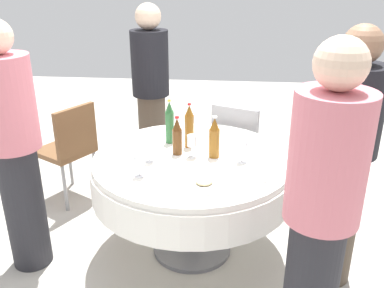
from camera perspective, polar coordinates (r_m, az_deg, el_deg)
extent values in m
plane|color=#B7B2A8|center=(3.18, 0.00, -13.97)|extent=(10.00, 10.00, 0.00)
cylinder|color=white|center=(2.81, 0.00, -2.12)|extent=(1.32, 1.32, 0.04)
cylinder|color=white|center=(2.87, 0.00, -4.48)|extent=(1.35, 1.35, 0.22)
cylinder|color=slate|center=(3.04, 0.00, -10.35)|extent=(0.14, 0.14, 0.48)
cylinder|color=slate|center=(3.17, 0.00, -13.76)|extent=(0.56, 0.56, 0.03)
cylinder|color=#8C5619|center=(2.92, -0.37, 1.76)|extent=(0.06, 0.06, 0.23)
cone|color=#8C5619|center=(2.87, -0.37, 4.59)|extent=(0.06, 0.06, 0.07)
cylinder|color=red|center=(2.86, -0.38, 5.40)|extent=(0.02, 0.02, 0.01)
cylinder|color=#2D6B38|center=(3.00, -3.03, 2.27)|extent=(0.06, 0.06, 0.23)
cone|color=#2D6B38|center=(2.95, -3.09, 5.05)|extent=(0.06, 0.06, 0.08)
cylinder|color=gold|center=(2.94, -3.11, 5.88)|extent=(0.02, 0.02, 0.01)
cylinder|color=#8C5619|center=(2.77, 3.02, 0.10)|extent=(0.07, 0.07, 0.19)
cone|color=#8C5619|center=(2.72, 3.08, 2.75)|extent=(0.06, 0.06, 0.08)
cylinder|color=silver|center=(2.71, 3.10, 3.65)|extent=(0.03, 0.03, 0.01)
cylinder|color=#593314|center=(2.82, -2.01, 0.29)|extent=(0.07, 0.07, 0.17)
cone|color=#593314|center=(2.77, -2.04, 2.72)|extent=(0.06, 0.06, 0.08)
cylinder|color=red|center=(2.76, -2.06, 3.63)|extent=(0.03, 0.03, 0.01)
cylinder|color=white|center=(2.75, 6.74, -2.41)|extent=(0.06, 0.06, 0.00)
cylinder|color=white|center=(2.73, 6.78, -1.59)|extent=(0.01, 0.01, 0.08)
cylinder|color=white|center=(2.70, 6.85, -0.20)|extent=(0.07, 0.07, 0.06)
cylinder|color=white|center=(2.57, -7.08, -4.29)|extent=(0.06, 0.06, 0.00)
cylinder|color=white|center=(2.55, -7.12, -3.59)|extent=(0.01, 0.01, 0.07)
cylinder|color=white|center=(2.52, -7.19, -2.21)|extent=(0.07, 0.07, 0.07)
cylinder|color=maroon|center=(2.53, -7.17, -2.61)|extent=(0.06, 0.06, 0.03)
cylinder|color=white|center=(2.81, 0.06, -1.69)|extent=(0.06, 0.06, 0.00)
cylinder|color=white|center=(2.79, 0.06, -0.95)|extent=(0.01, 0.01, 0.08)
cylinder|color=white|center=(2.76, 0.06, 0.48)|extent=(0.07, 0.07, 0.07)
cylinder|color=white|center=(2.75, -5.75, -2.31)|extent=(0.06, 0.06, 0.00)
cylinder|color=white|center=(2.74, -5.78, -1.59)|extent=(0.01, 0.01, 0.07)
cylinder|color=white|center=(2.71, -5.84, -0.16)|extent=(0.07, 0.07, 0.08)
cylinder|color=maroon|center=(2.72, -5.83, -0.57)|extent=(0.06, 0.06, 0.03)
cylinder|color=white|center=(2.45, 1.64, -5.41)|extent=(0.25, 0.25, 0.02)
ellipsoid|color=tan|center=(2.44, 1.65, -5.03)|extent=(0.11, 0.10, 0.02)
cylinder|color=white|center=(2.92, -9.29, -0.88)|extent=(0.22, 0.22, 0.02)
cylinder|color=white|center=(2.60, 8.82, -3.92)|extent=(0.23, 0.23, 0.02)
cube|color=silver|center=(3.19, -3.78, 1.33)|extent=(0.18, 0.06, 0.00)
cylinder|color=#4C3F33|center=(2.84, 18.91, -9.38)|extent=(0.26, 0.26, 0.90)
cylinder|color=black|center=(2.56, 20.90, 4.28)|extent=(0.34, 0.34, 0.52)
sphere|color=#8C664C|center=(2.47, 22.11, 12.38)|extent=(0.22, 0.22, 0.22)
cylinder|color=#D8727F|center=(1.89, 17.91, -1.91)|extent=(0.34, 0.34, 0.60)
sphere|color=beige|center=(1.77, 19.50, 10.20)|extent=(0.22, 0.22, 0.22)
cylinder|color=#4C3F33|center=(4.09, -5.34, 1.19)|extent=(0.26, 0.26, 0.81)
cylinder|color=black|center=(3.89, -5.71, 10.81)|extent=(0.34, 0.34, 0.58)
sphere|color=beige|center=(3.83, -5.96, 16.78)|extent=(0.23, 0.23, 0.23)
cylinder|color=#26262B|center=(3.04, -21.65, -7.95)|extent=(0.26, 0.26, 0.86)
cylinder|color=#D8727F|center=(2.77, -23.79, 5.07)|extent=(0.34, 0.34, 0.58)
cube|color=brown|center=(3.79, -16.83, -0.84)|extent=(0.55, 0.55, 0.04)
cube|color=brown|center=(3.58, -15.39, 1.57)|extent=(0.37, 0.23, 0.42)
cylinder|color=gray|center=(4.10, -16.12, -2.54)|extent=(0.03, 0.03, 0.43)
cylinder|color=gray|center=(3.92, -19.92, -4.23)|extent=(0.03, 0.03, 0.43)
cylinder|color=gray|center=(3.86, -12.89, -3.82)|extent=(0.03, 0.03, 0.43)
cylinder|color=gray|center=(3.67, -16.78, -5.70)|extent=(0.03, 0.03, 0.43)
cube|color=#99999E|center=(3.71, 6.66, -0.49)|extent=(0.52, 0.52, 0.04)
cube|color=#99999E|center=(3.47, 5.74, 1.66)|extent=(0.19, 0.39, 0.42)
cylinder|color=gray|center=(3.90, 9.73, -3.25)|extent=(0.03, 0.03, 0.43)
cylinder|color=gray|center=(4.00, 5.11, -2.30)|extent=(0.03, 0.03, 0.43)
cylinder|color=gray|center=(3.61, 8.04, -5.36)|extent=(0.03, 0.03, 0.43)
cylinder|color=gray|center=(3.72, 3.10, -4.28)|extent=(0.03, 0.03, 0.43)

